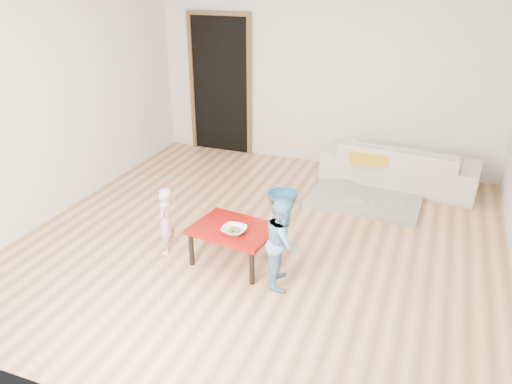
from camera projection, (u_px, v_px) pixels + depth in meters
The scene contains 13 objects.
floor at pixel (263, 239), 5.44m from camera, with size 5.00×5.00×0.01m, color #9E6E43.
back_wall at pixel (324, 75), 7.02m from camera, with size 5.00×0.02×2.60m, color white.
left_wall at pixel (58, 101), 5.71m from camera, with size 0.02×5.00×2.60m, color white.
doorway at pixel (221, 86), 7.63m from camera, with size 1.02×0.08×2.11m, color brown, non-canonical shape.
sofa at pixel (400, 164), 6.67m from camera, with size 2.00×0.78×0.58m, color beige.
cushion at pixel (368, 155), 6.53m from camera, with size 0.47×0.42×0.13m, color #F3A81B.
red_table at pixel (234, 245), 4.95m from camera, with size 0.78×0.59×0.39m, color maroon, non-canonical shape.
bowl at pixel (234, 230), 4.76m from camera, with size 0.24×0.24×0.06m, color white.
broccoli at pixel (234, 230), 4.76m from camera, with size 0.12×0.12×0.06m, color #2D5919, non-canonical shape.
child_pink at pixel (165, 221), 5.07m from camera, with size 0.26×0.17×0.71m, color pink.
child_blue at pixel (283, 242), 4.53m from camera, with size 0.42×0.33×0.86m, color #569BC9.
basin at pixel (282, 197), 6.28m from camera, with size 0.37×0.37×0.12m, color teal.
blanket at pixel (366, 196), 6.36m from camera, with size 1.35×1.13×0.07m, color #ABA797, non-canonical shape.
Camera 1 is at (1.62, -4.44, 2.74)m, focal length 35.00 mm.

